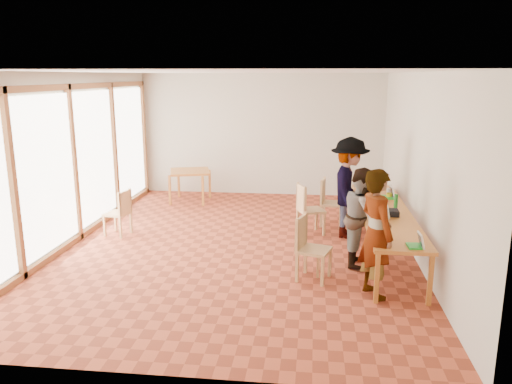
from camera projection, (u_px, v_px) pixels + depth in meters
ground at (238, 245)px, 8.87m from camera, size 8.00×8.00×0.00m
wall_back at (262, 135)px, 12.39m from camera, size 6.00×0.10×3.00m
wall_front at (173, 234)px, 4.65m from camera, size 6.00×0.10×3.00m
wall_right at (418, 165)px, 8.19m from camera, size 0.10×8.00×3.00m
window_wall at (73, 159)px, 8.85m from camera, size 0.10×8.00×3.00m
ceiling at (237, 70)px, 8.17m from camera, size 6.00×8.00×0.04m
communal_table at (385, 213)px, 8.30m from camera, size 0.80×4.00×0.75m
side_table at (190, 174)px, 11.79m from camera, size 0.90×0.90×0.75m
chair_near at (308, 241)px, 7.29m from camera, size 0.56×0.56×0.51m
chair_mid at (303, 242)px, 7.52m from camera, size 0.39×0.39×0.42m
chair_far at (306, 204)px, 9.35m from camera, size 0.58×0.58×0.51m
chair_empty at (327, 197)px, 9.93m from camera, size 0.51×0.51×0.50m
chair_spare at (121, 208)px, 9.29m from camera, size 0.48×0.48×0.46m
person_near at (376, 234)px, 6.66m from camera, size 0.65×0.76×1.77m
person_mid at (363, 217)px, 7.81m from camera, size 0.63×0.79×1.56m
person_far at (349, 188)px, 9.15m from camera, size 0.80×1.26×1.86m
laptop_near at (417, 243)px, 6.52m from camera, size 0.21×0.24×0.20m
laptop_mid at (385, 214)px, 7.87m from camera, size 0.22×0.24×0.18m
laptop_far at (389, 195)px, 9.12m from camera, size 0.25×0.29×0.23m
yellow_mug at (389, 195)px, 9.14m from camera, size 0.13×0.13×0.09m
green_bottle at (396, 202)px, 8.26m from camera, size 0.07×0.07×0.28m
clear_glass at (388, 191)px, 9.52m from camera, size 0.07×0.07×0.09m
condiment_cup at (366, 205)px, 8.55m from camera, size 0.08×0.08×0.06m
pink_phone at (387, 201)px, 8.90m from camera, size 0.05×0.10×0.01m
black_pouch at (393, 213)px, 8.00m from camera, size 0.16×0.26×0.09m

